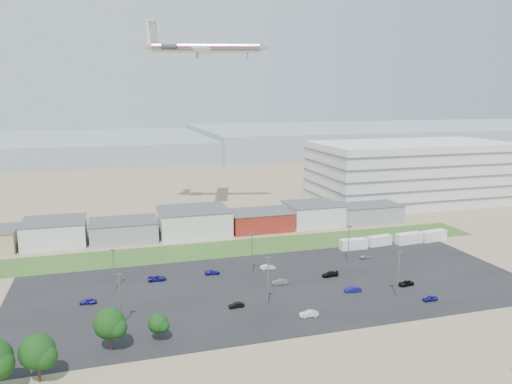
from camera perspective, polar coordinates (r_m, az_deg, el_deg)
name	(u,v)px	position (r m, az deg, el deg)	size (l,w,h in m)	color
ground	(286,326)	(100.31, 3.45, -15.08)	(700.00, 700.00, 0.00)	#8A7858
parking_lot	(277,286)	(119.08, 2.41, -10.74)	(120.00, 50.00, 0.01)	black
grass_strip	(225,249)	(146.82, -3.54, -6.50)	(160.00, 16.00, 0.02)	#345A21
hills_backdrop	(200,145)	(407.77, -6.47, 5.33)	(700.00, 200.00, 9.00)	gray
building_row	(159,224)	(161.24, -11.01, -3.61)	(170.00, 20.00, 8.00)	silver
parking_garage	(411,172)	(218.94, 17.28, 2.19)	(80.00, 40.00, 25.00)	silver
box_trailer_a	(353,244)	(148.63, 11.07, -5.86)	(8.11, 2.54, 3.04)	silver
box_trailer_b	(379,241)	(153.98, 13.91, -5.41)	(7.74, 2.42, 2.90)	silver
box_trailer_c	(409,238)	(158.35, 17.07, -5.08)	(8.43, 2.63, 3.16)	silver
box_trailer_d	(433,236)	(163.60, 19.62, -4.72)	(8.43, 2.63, 3.16)	silver
tree_mid	(38,355)	(88.02, -23.70, -16.73)	(5.94, 5.94, 8.91)	black
tree_right	(110,327)	(93.58, -16.40, -14.56)	(5.85, 5.85, 8.77)	black
tree_near	(158,325)	(95.52, -11.12, -14.74)	(3.89, 3.89, 5.84)	black
lightpole_front_l	(120,300)	(101.45, -15.28, -11.87)	(1.25, 0.52, 10.62)	slate
lightpole_front_m	(268,282)	(106.56, 1.37, -10.26)	(1.28, 0.53, 10.90)	slate
lightpole_front_r	(398,274)	(115.70, 15.95, -9.04)	(1.24, 0.52, 10.55)	slate
lightpole_back_l	(114,270)	(120.21, -15.95, -8.53)	(1.12, 0.47, 9.52)	slate
lightpole_back_m	(252,254)	(125.48, -0.47, -7.05)	(1.22, 0.51, 10.41)	slate
lightpole_back_r	(349,244)	(135.68, 10.55, -5.91)	(1.19, 0.50, 10.14)	slate
airliner	(206,47)	(186.19, -5.72, 16.12)	(46.82, 31.92, 13.83)	silver
parked_car_0	(406,283)	(124.44, 16.73, -9.97)	(1.81, 3.93, 1.09)	black
parked_car_1	(353,289)	(117.81, 11.00, -10.85)	(1.37, 3.93, 1.30)	navy
parked_car_2	(430,298)	(117.38, 19.28, -11.40)	(1.35, 3.36, 1.14)	navy
parked_car_4	(236,305)	(107.91, -2.26, -12.80)	(1.16, 3.33, 1.10)	black
parked_car_5	(88,301)	(115.36, -18.65, -11.75)	(1.42, 3.52, 1.20)	navy
parked_car_6	(212,272)	(126.78, -5.03, -9.13)	(1.56, 3.83, 1.11)	navy
parked_car_7	(280,282)	(120.15, 2.77, -10.22)	(1.31, 3.77, 1.24)	#595B5E
parked_car_8	(365,257)	(141.11, 12.38, -7.24)	(1.30, 3.23, 1.10)	#A5A5AA
parked_car_9	(157,278)	(124.56, -11.25, -9.65)	(2.02, 4.38, 1.22)	navy
parked_car_11	(268,267)	(129.72, 1.36, -8.58)	(1.34, 3.85, 1.27)	silver
parked_car_12	(330,274)	(126.27, 8.46, -9.26)	(1.74, 4.27, 1.24)	black
parked_car_13	(309,314)	(104.34, 6.07, -13.67)	(1.34, 3.85, 1.27)	silver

